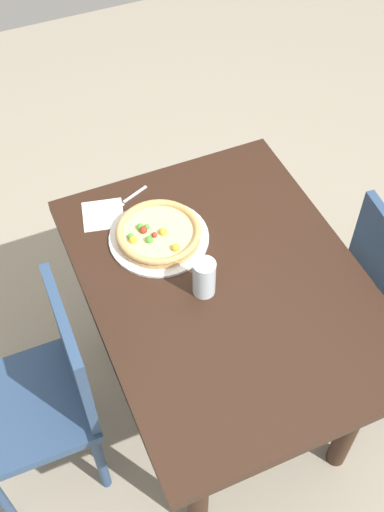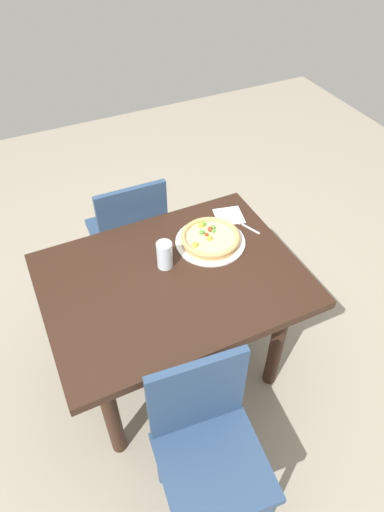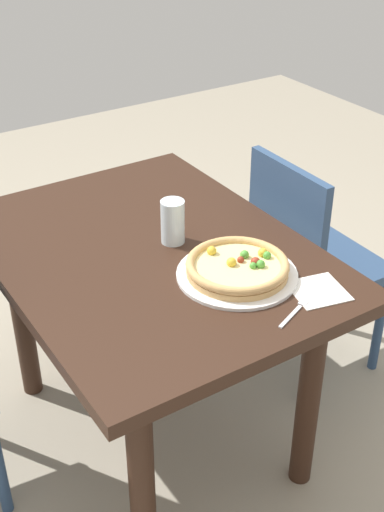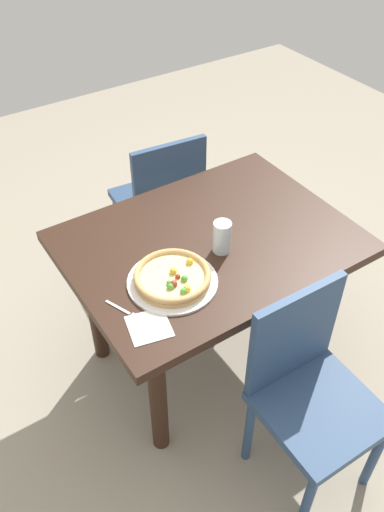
# 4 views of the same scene
# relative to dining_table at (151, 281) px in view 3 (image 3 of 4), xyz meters

# --- Properties ---
(ground_plane) EXTENTS (6.00, 6.00, 0.00)m
(ground_plane) POSITION_rel_dining_table_xyz_m (0.00, 0.00, -0.62)
(ground_plane) COLOR #9E937F
(dining_table) EXTENTS (1.14, 0.85, 0.74)m
(dining_table) POSITION_rel_dining_table_xyz_m (0.00, 0.00, 0.00)
(dining_table) COLOR #331E14
(dining_table) RESTS_ON ground
(chair_far) EXTENTS (0.41, 0.41, 0.88)m
(chair_far) POSITION_rel_dining_table_xyz_m (-0.00, 0.64, -0.14)
(chair_far) COLOR navy
(chair_far) RESTS_ON ground
(plate) EXTENTS (0.34, 0.34, 0.01)m
(plate) POSITION_rel_dining_table_xyz_m (0.26, 0.13, 0.12)
(plate) COLOR white
(plate) RESTS_ON dining_table
(pizza) EXTENTS (0.28, 0.28, 0.05)m
(pizza) POSITION_rel_dining_table_xyz_m (0.26, 0.13, 0.14)
(pizza) COLOR tan
(pizza) RESTS_ON plate
(fork) EXTENTS (0.08, 0.16, 0.00)m
(fork) POSITION_rel_dining_table_xyz_m (0.47, 0.17, 0.11)
(fork) COLOR silver
(fork) RESTS_ON dining_table
(drinking_glass) EXTENTS (0.07, 0.07, 0.13)m
(drinking_glass) POSITION_rel_dining_table_xyz_m (-0.00, 0.08, 0.18)
(drinking_glass) COLOR silver
(drinking_glass) RESTS_ON dining_table
(napkin) EXTENTS (0.17, 0.17, 0.00)m
(napkin) POSITION_rel_dining_table_xyz_m (0.43, 0.27, 0.11)
(napkin) COLOR white
(napkin) RESTS_ON dining_table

